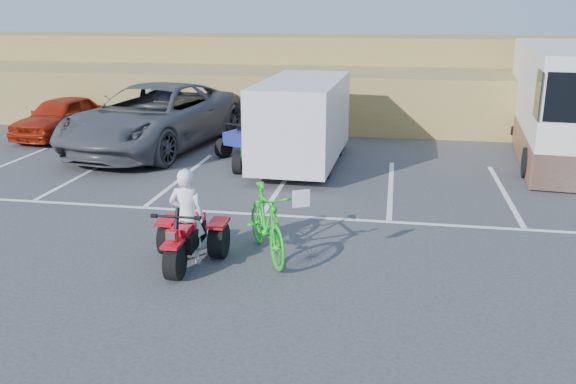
% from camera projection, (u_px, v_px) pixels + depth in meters
% --- Properties ---
extents(ground, '(100.00, 100.00, 0.00)m').
position_uv_depth(ground, '(233.00, 258.00, 10.84)').
color(ground, '#363638').
rests_on(ground, ground).
extents(parking_stripes, '(28.00, 5.16, 0.01)m').
position_uv_depth(parking_stripes, '(312.00, 194.00, 14.53)').
color(parking_stripes, white).
rests_on(parking_stripes, ground).
extents(grass_embankment, '(40.00, 8.50, 3.10)m').
position_uv_depth(grass_embankment, '(329.00, 80.00, 25.02)').
color(grass_embankment, olive).
rests_on(grass_embankment, ground).
extents(red_trike_atv, '(1.26, 1.66, 1.06)m').
position_uv_depth(red_trike_atv, '(187.00, 265.00, 10.54)').
color(red_trike_atv, '#B60A15').
rests_on(red_trike_atv, ground).
extents(rider, '(0.62, 0.41, 1.68)m').
position_uv_depth(rider, '(187.00, 216.00, 10.44)').
color(rider, white).
rests_on(rider, ground).
extents(green_dirt_bike, '(1.51, 2.16, 1.28)m').
position_uv_depth(green_dirt_bike, '(267.00, 223.00, 10.73)').
color(green_dirt_bike, '#14BF19').
rests_on(green_dirt_bike, ground).
extents(grey_pickup, '(4.35, 7.59, 1.99)m').
position_uv_depth(grey_pickup, '(154.00, 117.00, 18.97)').
color(grey_pickup, '#44464B').
rests_on(grey_pickup, ground).
extents(red_car, '(2.07, 4.21, 1.38)m').
position_uv_depth(red_car, '(61.00, 117.00, 20.82)').
color(red_car, '#9A1C08').
rests_on(red_car, ground).
extents(cargo_trailer, '(2.20, 5.18, 2.39)m').
position_uv_depth(cargo_trailer, '(302.00, 119.00, 16.91)').
color(cargo_trailer, silver).
rests_on(cargo_trailer, ground).
extents(rv_motorhome, '(3.10, 9.01, 3.17)m').
position_uv_depth(rv_motorhome, '(560.00, 109.00, 18.14)').
color(rv_motorhome, silver).
rests_on(rv_motorhome, ground).
extents(quad_atv_blue, '(1.78, 1.99, 1.07)m').
position_uv_depth(quad_atv_blue, '(248.00, 156.00, 18.31)').
color(quad_atv_blue, navy).
rests_on(quad_atv_blue, ground).
extents(quad_atv_green, '(1.24, 1.64, 1.05)m').
position_uv_depth(quad_atv_green, '(260.00, 169.00, 16.78)').
color(quad_atv_green, '#135518').
rests_on(quad_atv_green, ground).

